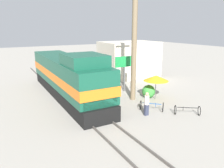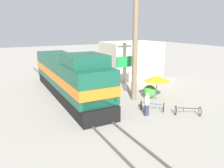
# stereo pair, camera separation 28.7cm
# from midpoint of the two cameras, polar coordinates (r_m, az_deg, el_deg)

# --- Properties ---
(ground_plane) EXTENTS (120.00, 120.00, 0.00)m
(ground_plane) POSITION_cam_midpoint_polar(r_m,az_deg,el_deg) (17.27, -7.92, -6.51)
(ground_plane) COLOR gray
(rail_near) EXTENTS (0.08, 39.89, 0.15)m
(rail_near) POSITION_cam_midpoint_polar(r_m,az_deg,el_deg) (17.02, -10.19, -6.66)
(rail_near) COLOR #4C4742
(rail_near) RESTS_ON ground_plane
(rail_far) EXTENTS (0.08, 39.89, 0.15)m
(rail_far) POSITION_cam_midpoint_polar(r_m,az_deg,el_deg) (17.49, -5.73, -5.90)
(rail_far) COLOR #4C4742
(rail_far) RESTS_ON ground_plane
(locomotive) EXTENTS (2.92, 14.71, 4.32)m
(locomotive) POSITION_cam_midpoint_polar(r_m,az_deg,el_deg) (19.95, -11.83, 1.92)
(locomotive) COLOR black
(locomotive) RESTS_ON ground_plane
(utility_pole) EXTENTS (1.80, 0.44, 9.72)m
(utility_pole) POSITION_cam_midpoint_polar(r_m,az_deg,el_deg) (18.44, 5.36, 10.61)
(utility_pole) COLOR #726047
(utility_pole) RESTS_ON ground_plane
(vendor_umbrella) EXTENTS (2.15, 2.15, 2.16)m
(vendor_umbrella) POSITION_cam_midpoint_polar(r_m,az_deg,el_deg) (19.20, 11.03, 1.53)
(vendor_umbrella) COLOR #4C4C4C
(vendor_umbrella) RESTS_ON ground_plane
(billboard_sign) EXTENTS (2.05, 0.12, 3.47)m
(billboard_sign) POSITION_cam_midpoint_polar(r_m,az_deg,el_deg) (21.19, 2.88, 5.05)
(billboard_sign) COLOR #595959
(billboard_sign) RESTS_ON ground_plane
(shrub_cluster) EXTENTS (1.18, 1.18, 1.18)m
(shrub_cluster) POSITION_cam_midpoint_polar(r_m,az_deg,el_deg) (19.86, 9.13, -1.92)
(shrub_cluster) COLOR #388C38
(shrub_cluster) RESTS_ON ground_plane
(person_bystander) EXTENTS (0.34, 0.34, 1.73)m
(person_bystander) POSITION_cam_midpoint_polar(r_m,az_deg,el_deg) (15.81, 8.53, -4.91)
(person_bystander) COLOR #2D3347
(person_bystander) RESTS_ON ground_plane
(bicycle) EXTENTS (1.74, 1.74, 0.71)m
(bicycle) POSITION_cam_midpoint_polar(r_m,az_deg,el_deg) (16.95, 9.84, -5.67)
(bicycle) COLOR black
(bicycle) RESTS_ON ground_plane
(bicycle_spare) EXTENTS (1.81, 1.57, 0.69)m
(bicycle_spare) POSITION_cam_midpoint_polar(r_m,az_deg,el_deg) (16.79, 18.58, -6.49)
(bicycle_spare) COLOR black
(bicycle_spare) RESTS_ON ground_plane
(building_block_distant) EXTENTS (6.86, 4.69, 4.41)m
(building_block_distant) POSITION_cam_midpoint_polar(r_m,az_deg,el_deg) (28.02, 4.14, 6.46)
(building_block_distant) COLOR beige
(building_block_distant) RESTS_ON ground_plane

